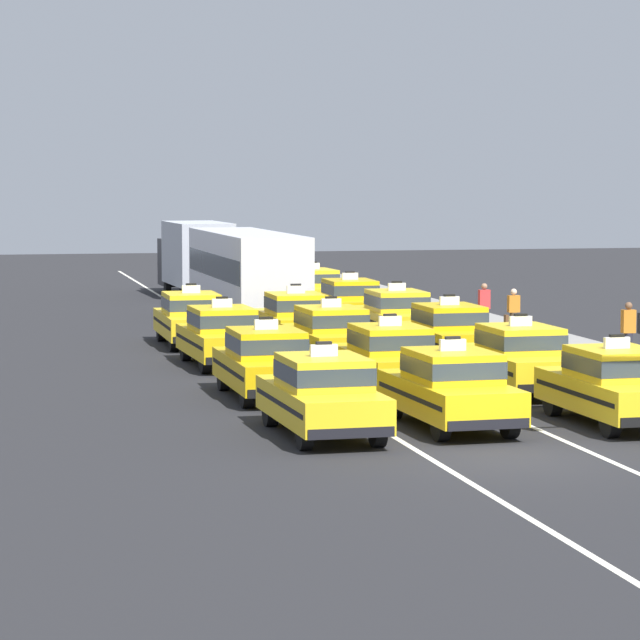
% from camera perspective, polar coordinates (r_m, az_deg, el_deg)
% --- Properties ---
extents(ground_plane, '(160.00, 160.00, 0.00)m').
position_cam_1_polar(ground_plane, '(30.57, 6.89, -4.85)').
color(ground_plane, '#232326').
extents(lane_stripe_left_center, '(0.14, 80.00, 0.01)m').
position_cam_1_polar(lane_stripe_left_center, '(49.37, -2.69, -0.98)').
color(lane_stripe_left_center, silver).
rests_on(lane_stripe_left_center, ground).
extents(lane_stripe_center_right, '(0.14, 80.00, 0.01)m').
position_cam_1_polar(lane_stripe_center_right, '(50.03, 0.93, -0.89)').
color(lane_stripe_center_right, silver).
rests_on(lane_stripe_center_right, ground).
extents(sidewalk_curb, '(4.00, 90.00, 0.15)m').
position_cam_1_polar(sidewalk_curb, '(46.97, 9.03, -1.27)').
color(sidewalk_curb, gray).
rests_on(sidewalk_curb, ground).
extents(taxi_left_nearest, '(1.93, 4.61, 1.96)m').
position_cam_1_polar(taxi_left_nearest, '(32.47, 0.09, -2.65)').
color(taxi_left_nearest, black).
rests_on(taxi_left_nearest, ground).
extents(taxi_left_second, '(1.86, 4.58, 1.96)m').
position_cam_1_polar(taxi_left_second, '(38.05, -1.96, -1.50)').
color(taxi_left_second, black).
rests_on(taxi_left_second, ground).
extents(taxi_left_third, '(1.96, 4.62, 1.96)m').
position_cam_1_polar(taxi_left_third, '(44.41, -3.54, -0.54)').
color(taxi_left_third, black).
rests_on(taxi_left_third, ground).
extents(taxi_left_fourth, '(1.83, 4.56, 1.96)m').
position_cam_1_polar(taxi_left_fourth, '(49.83, -4.63, 0.08)').
color(taxi_left_fourth, black).
rests_on(taxi_left_fourth, ground).
extents(taxi_center_nearest, '(1.99, 4.63, 1.96)m').
position_cam_1_polar(taxi_center_nearest, '(33.60, 4.69, -2.40)').
color(taxi_center_nearest, black).
rests_on(taxi_center_nearest, ground).
extents(taxi_center_second, '(1.89, 4.59, 1.96)m').
position_cam_1_polar(taxi_center_second, '(38.96, 2.47, -1.34)').
color(taxi_center_second, black).
rests_on(taxi_center_second, ground).
extents(taxi_center_third, '(1.97, 4.62, 1.96)m').
position_cam_1_polar(taxi_center_third, '(44.38, 0.36, -0.53)').
color(taxi_center_third, black).
rests_on(taxi_center_third, ground).
extents(taxi_center_fourth, '(1.84, 4.57, 1.96)m').
position_cam_1_polar(taxi_center_fourth, '(49.52, -0.89, 0.06)').
color(taxi_center_fourth, black).
rests_on(taxi_center_fourth, ground).
extents(bus_center_fifth, '(2.66, 11.23, 3.22)m').
position_cam_1_polar(bus_center_fifth, '(58.61, -2.64, 1.78)').
color(bus_center_fifth, black).
rests_on(bus_center_fifth, ground).
extents(box_truck_center_sixth, '(2.52, 7.05, 3.27)m').
position_cam_1_polar(box_truck_center_sixth, '(70.06, -4.50, 2.30)').
color(box_truck_center_sixth, black).
rests_on(box_truck_center_sixth, ground).
extents(taxi_right_nearest, '(1.91, 4.60, 1.96)m').
position_cam_1_polar(taxi_right_nearest, '(34.49, 10.45, -2.28)').
color(taxi_right_nearest, black).
rests_on(taxi_right_nearest, ground).
extents(taxi_right_second, '(1.90, 4.59, 1.96)m').
position_cam_1_polar(taxi_right_second, '(39.20, 7.10, -1.34)').
color(taxi_right_second, black).
rests_on(taxi_right_second, ground).
extents(taxi_right_third, '(1.90, 4.59, 1.96)m').
position_cam_1_polar(taxi_right_third, '(45.28, 4.59, -0.44)').
color(taxi_right_third, black).
rests_on(taxi_right_third, ground).
extents(taxi_right_fourth, '(1.84, 4.57, 1.96)m').
position_cam_1_polar(taxi_right_fourth, '(50.77, 2.72, 0.19)').
color(taxi_right_fourth, black).
rests_on(taxi_right_fourth, ground).
extents(taxi_right_fifth, '(1.86, 4.58, 1.96)m').
position_cam_1_polar(taxi_right_fifth, '(55.93, 1.05, 0.66)').
color(taxi_right_fifth, black).
rests_on(taxi_right_fifth, ground).
extents(taxi_right_sixth, '(2.05, 4.65, 1.96)m').
position_cam_1_polar(taxi_right_sixth, '(62.17, -0.30, 1.12)').
color(taxi_right_sixth, black).
rests_on(taxi_right_sixth, ground).
extents(pedestrian_mid_block, '(0.47, 0.24, 1.63)m').
position_cam_1_polar(pedestrian_mid_block, '(52.54, 5.87, 0.43)').
color(pedestrian_mid_block, '#23232D').
rests_on(pedestrian_mid_block, sidewalk_curb).
extents(pedestrian_by_storefront, '(0.47, 0.24, 1.73)m').
position_cam_1_polar(pedestrian_by_storefront, '(44.10, 10.93, -0.48)').
color(pedestrian_by_storefront, '#23232D').
rests_on(pedestrian_by_storefront, sidewalk_curb).
extents(pedestrian_far_corner, '(0.47, 0.24, 1.60)m').
position_cam_1_polar(pedestrian_far_corner, '(50.51, 6.91, 0.21)').
color(pedestrian_far_corner, '#473828').
rests_on(pedestrian_far_corner, sidewalk_curb).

